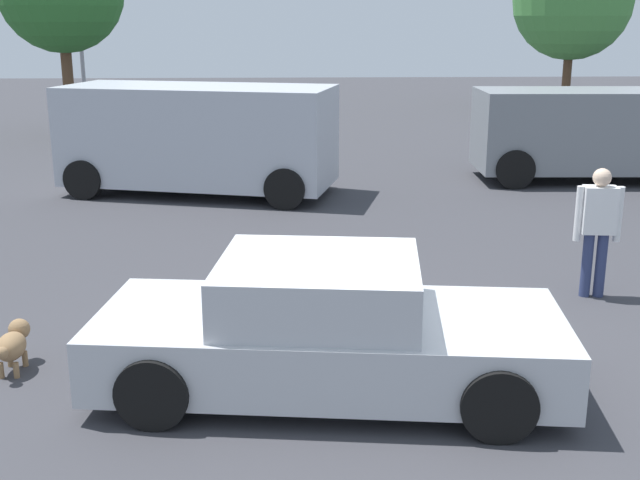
{
  "coord_description": "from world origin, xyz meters",
  "views": [
    {
      "loc": [
        -0.65,
        -7.04,
        3.38
      ],
      "look_at": [
        -0.25,
        1.83,
        0.9
      ],
      "focal_mm": 44.9,
      "sensor_mm": 36.0,
      "label": 1
    }
  ],
  "objects_px": {
    "sedan_foreground": "(327,331)",
    "suv_dark": "(594,131)",
    "pedestrian": "(598,222)",
    "dog": "(13,343)",
    "van_white": "(199,136)"
  },
  "relations": [
    {
      "from": "sedan_foreground",
      "to": "dog",
      "type": "xyz_separation_m",
      "value": [
        -3.07,
        0.56,
        -0.31
      ]
    },
    {
      "from": "van_white",
      "to": "pedestrian",
      "type": "bearing_deg",
      "value": 145.62
    },
    {
      "from": "sedan_foreground",
      "to": "dog",
      "type": "bearing_deg",
      "value": 176.37
    },
    {
      "from": "pedestrian",
      "to": "van_white",
      "type": "bearing_deg",
      "value": 47.15
    },
    {
      "from": "sedan_foreground",
      "to": "pedestrian",
      "type": "bearing_deg",
      "value": 42.14
    },
    {
      "from": "van_white",
      "to": "dog",
      "type": "bearing_deg",
      "value": 97.71
    },
    {
      "from": "van_white",
      "to": "pedestrian",
      "type": "distance_m",
      "value": 8.42
    },
    {
      "from": "van_white",
      "to": "suv_dark",
      "type": "distance_m",
      "value": 8.28
    },
    {
      "from": "dog",
      "to": "pedestrian",
      "type": "distance_m",
      "value": 6.83
    },
    {
      "from": "sedan_foreground",
      "to": "suv_dark",
      "type": "xyz_separation_m",
      "value": [
        6.17,
        9.77,
        0.46
      ]
    },
    {
      "from": "sedan_foreground",
      "to": "dog",
      "type": "relative_size",
      "value": 6.33
    },
    {
      "from": "pedestrian",
      "to": "suv_dark",
      "type": "bearing_deg",
      "value": -14.09
    },
    {
      "from": "van_white",
      "to": "pedestrian",
      "type": "relative_size",
      "value": 3.41
    },
    {
      "from": "sedan_foreground",
      "to": "suv_dark",
      "type": "height_order",
      "value": "suv_dark"
    },
    {
      "from": "dog",
      "to": "van_white",
      "type": "relative_size",
      "value": 0.13
    }
  ]
}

